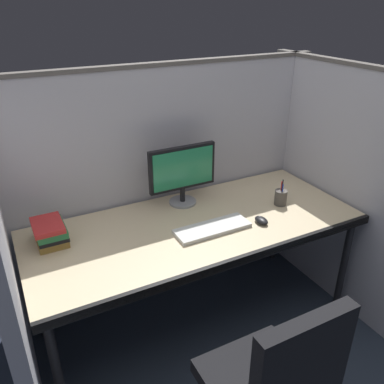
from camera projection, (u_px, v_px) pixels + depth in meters
The scene contains 10 objects.
ground_plane at pixel (219, 354), 2.36m from camera, with size 8.00×8.00×0.00m, color #2D3847.
cubicle_partition_rear at pixel (164, 186), 2.61m from camera, with size 2.21×0.06×1.57m.
cubicle_partition_left at pixel (9, 277), 1.76m from camera, with size 0.06×1.41×1.57m.
cubicle_partition_right at pixel (338, 188), 2.59m from camera, with size 0.06×1.41×1.57m.
desk at pixel (197, 232), 2.29m from camera, with size 1.90×0.80×0.74m.
monitor_center at pixel (182, 171), 2.41m from camera, with size 0.43×0.17×0.37m.
keyboard_main at pixel (212, 228), 2.21m from camera, with size 0.43×0.15×0.02m, color silver.
computer_mouse at pixel (261, 220), 2.27m from camera, with size 0.06×0.10×0.04m.
pen_cup at pixel (281, 197), 2.46m from camera, with size 0.08×0.08×0.17m.
book_stack at pixel (50, 232), 2.08m from camera, with size 0.16×0.22×0.12m.
Camera 1 is at (-0.93, -1.43, 1.91)m, focal length 37.21 mm.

